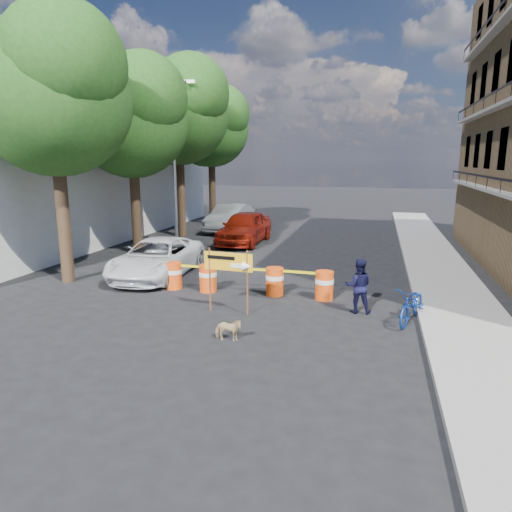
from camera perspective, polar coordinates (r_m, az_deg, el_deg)
The scene contains 19 objects.
ground at distance 12.89m, azimuth -2.95°, elevation -7.48°, with size 120.00×120.00×0.00m, color black.
sidewalk_east at distance 18.22m, azimuth 22.16°, elevation -2.27°, with size 2.40×40.00×0.15m, color gray.
white_building at distance 27.32m, azimuth -23.25°, elevation 8.37°, with size 8.00×22.00×6.00m, color silver.
tree_near at distance 17.25m, azimuth -23.92°, elevation 17.92°, with size 5.46×5.20×9.15m.
tree_mid_a at distance 21.38m, azimuth -15.20°, elevation 16.23°, with size 5.25×5.00×8.68m.
tree_mid_b at distance 25.89m, azimuth -9.54°, elevation 17.25°, with size 5.67×5.40×9.62m.
tree_far at distance 30.48m, azimuth -5.52°, elevation 15.61°, with size 5.04×4.80×8.84m.
streetlamp at distance 23.17m, azimuth -10.08°, elevation 12.06°, with size 1.25×0.18×8.00m.
barrel_far_left at distance 15.62m, azimuth -10.27°, elevation -2.34°, with size 0.58×0.58×0.90m.
barrel_mid_left at distance 15.11m, azimuth -6.02°, elevation -2.70°, with size 0.58×0.58×0.90m.
barrel_mid_right at distance 14.64m, azimuth 2.35°, elevation -3.13°, with size 0.58×0.58×0.90m.
barrel_far_right at distance 14.33m, azimuth 8.54°, elevation -3.59°, with size 0.58×0.58×0.90m.
detour_sign at distance 12.68m, azimuth -2.72°, elevation -1.38°, with size 1.45×0.29×1.86m.
pedestrian at distance 13.24m, azimuth 12.70°, elevation -3.68°, with size 0.76×0.59×1.56m, color black.
bicycle at distance 12.79m, azimuth 19.08°, elevation -3.81°, with size 0.67×1.00×1.91m, color #123896.
dog at distance 11.10m, azimuth -3.51°, elevation -9.19°, with size 0.31×0.67×0.57m, color tan.
suv_white at distance 17.34m, azimuth -12.26°, elevation -0.24°, with size 2.30×4.99×1.39m, color white.
sedan_red at distance 23.58m, azimuth -1.45°, elevation 3.60°, with size 1.97×4.90×1.67m, color maroon.
sedan_silver at distance 27.77m, azimuth -3.22°, elevation 4.81°, with size 1.71×4.91×1.62m, color #9EA1A5.
Camera 1 is at (3.74, -11.55, 4.31)m, focal length 32.00 mm.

